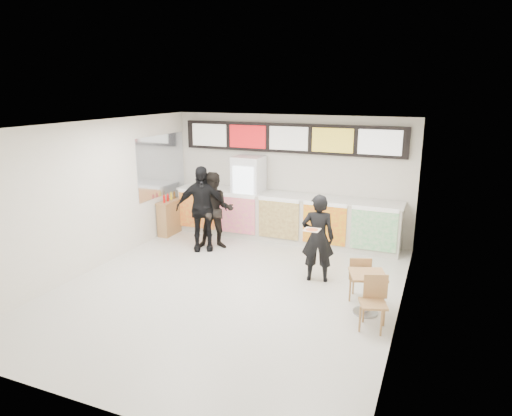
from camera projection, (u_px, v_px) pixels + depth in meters
The scene contains 15 objects.
floor at pixel (228, 289), 8.44m from camera, with size 7.00×7.00×0.00m, color beige.
ceiling at pixel (226, 125), 7.68m from camera, with size 7.00×7.00×0.00m, color white.
wall_back at pixel (290, 177), 11.18m from camera, with size 6.00×6.00×0.00m, color silver.
wall_left at pixel (93, 196), 9.17m from camera, with size 7.00×7.00×0.00m, color silver.
wall_right at pixel (404, 231), 6.95m from camera, with size 7.00×7.00×0.00m, color silver.
service_counter at pixel (284, 217), 11.06m from camera, with size 5.56×0.77×1.14m.
menu_board at pixel (289, 138), 10.86m from camera, with size 5.50×0.14×0.70m.
drinks_fridge at pixel (248, 196), 11.31m from camera, with size 0.70×0.67×2.00m.
mirror_panel at pixel (162, 165), 11.29m from camera, with size 0.01×2.00×1.50m, color #B2B7BF.
customer_main at pixel (318, 238), 8.64m from camera, with size 0.62×0.41×1.71m, color black.
customer_left at pixel (215, 211), 10.41m from camera, with size 0.87×0.67×1.78m, color black.
customer_mid at pixel (201, 208), 10.30m from camera, with size 1.14×0.47×1.95m, color black.
pizza_slice at pixel (312, 229), 8.16m from camera, with size 0.36×0.36×0.02m.
cafe_table at pixel (367, 286), 7.43m from camera, with size 0.84×1.47×0.83m.
condiment_ledge at pixel (170, 217), 11.54m from camera, with size 0.31×0.78×1.03m.
Camera 1 is at (3.45, -6.99, 3.61)m, focal length 32.00 mm.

